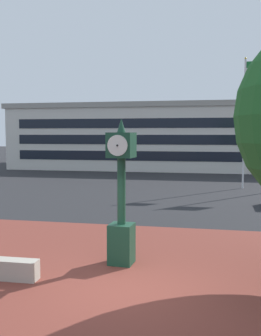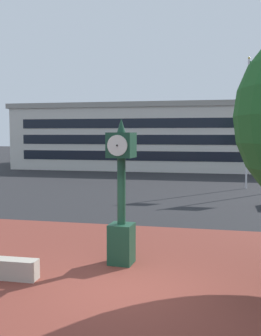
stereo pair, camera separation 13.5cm
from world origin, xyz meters
name	(u,v)px [view 1 (the left image)]	position (x,y,z in m)	size (l,w,h in m)	color
ground_plane	(129,289)	(0.00, 0.00, 0.00)	(200.00, 200.00, 0.00)	#262628
plaza_brick_paving	(138,272)	(0.00, 1.17, 0.00)	(44.00, 10.35, 0.01)	brown
street_clock	(121,200)	(-0.57, 1.76, 1.78)	(0.72, 0.80, 3.99)	#19422D
flagpole_primary	(246,114)	(3.93, 18.56, 4.91)	(1.42, 0.14, 8.53)	silver
civic_building	(164,136)	(-3.54, 35.92, 3.33)	(30.86, 15.42, 6.63)	beige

